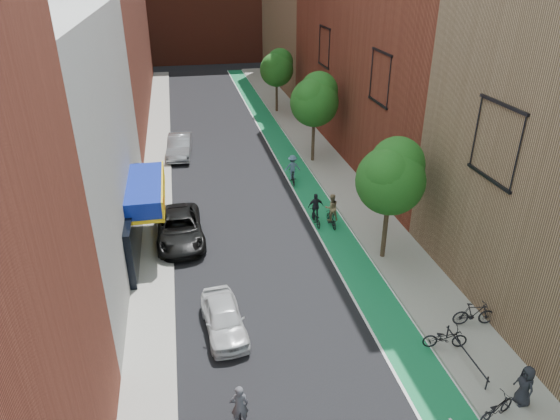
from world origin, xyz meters
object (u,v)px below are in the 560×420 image
parked_car_black (179,228)px  cyclist_lane_far (293,171)px  cyclist_lane_near (331,212)px  parked_car_white (224,318)px  cyclist_lead (240,418)px  parked_car_silver (180,146)px  cyclist_lane_mid (316,213)px  pedestrian (525,386)px

parked_car_black → cyclist_lane_far: 10.11m
parked_car_black → cyclist_lane_near: size_ratio=2.73×
parked_car_white → cyclist_lane_far: cyclist_lane_far is taller
parked_car_white → cyclist_lead: bearing=-94.5°
parked_car_white → parked_car_silver: size_ratio=0.79×
cyclist_lead → cyclist_lane_mid: cyclist_lead is taller
parked_car_white → cyclist_lane_mid: size_ratio=2.04×
cyclist_lane_near → pedestrian: size_ratio=1.25×
parked_car_black → cyclist_lane_far: bearing=37.3°
cyclist_lane_near → cyclist_lane_mid: cyclist_lane_near is taller
cyclist_lane_far → cyclist_lead: bearing=77.0°
pedestrian → parked_car_black: bearing=-143.6°
parked_car_white → parked_car_silver: parked_car_silver is taller
parked_car_white → cyclist_lane_mid: bearing=48.6°
pedestrian → cyclist_lane_mid: bearing=-168.9°
cyclist_lane_near → cyclist_lead: bearing=58.3°
parked_car_black → parked_car_white: bearing=-80.8°
cyclist_lead → cyclist_lane_mid: size_ratio=1.02×
pedestrian → cyclist_lane_near: bearing=-171.8°
cyclist_lane_far → pedestrian: (3.46, -20.35, 0.03)m
cyclist_lead → pedestrian: size_ratio=1.24×
cyclist_lead → cyclist_lane_mid: bearing=-113.8°
cyclist_lane_mid → parked_car_white: bearing=52.5°
cyclist_lead → cyclist_lane_far: size_ratio=0.97×
cyclist_lane_mid → pedestrian: cyclist_lane_mid is taller
cyclist_lane_far → parked_car_black: bearing=44.1°
cyclist_lane_mid → parked_car_black: bearing=1.8°
cyclist_lane_far → pedestrian: bearing=104.2°
parked_car_black → cyclist_lead: cyclist_lead is taller
parked_car_silver → cyclist_lane_mid: size_ratio=2.58×
cyclist_lane_near → cyclist_lane_far: bearing=-86.2°
cyclist_lane_near → parked_car_black: bearing=-3.7°
parked_car_silver → pedestrian: pedestrian is taller
cyclist_lead → pedestrian: bearing=175.9°
parked_car_white → parked_car_silver: 21.42m
parked_car_white → pedestrian: pedestrian is taller
parked_car_white → parked_car_silver: bearing=88.7°
parked_car_silver → cyclist_lane_near: cyclist_lane_near is taller
parked_car_silver → cyclist_lane_near: 15.79m
parked_car_silver → pedestrian: 29.44m
cyclist_lead → parked_car_silver: bearing=-86.3°
parked_car_white → pedestrian: (9.66, -5.96, 0.27)m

